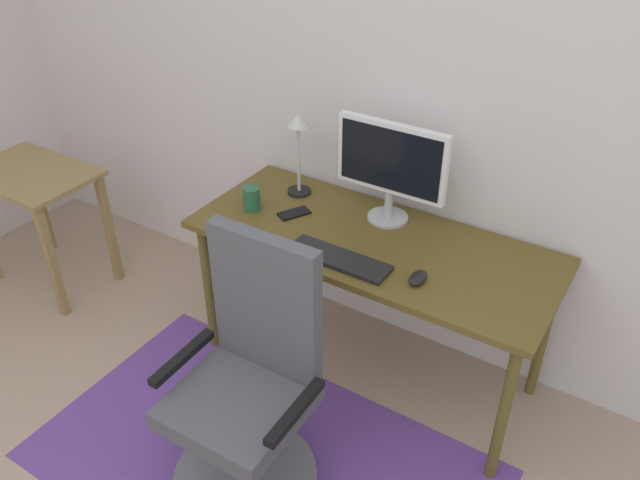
% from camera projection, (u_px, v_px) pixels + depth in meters
% --- Properties ---
extents(wall_back, '(6.00, 0.10, 2.60)m').
position_uv_depth(wall_back, '(434.00, 83.00, 2.61)').
color(wall_back, silver).
rests_on(wall_back, ground).
extents(area_rug, '(1.84, 1.08, 0.01)m').
position_uv_depth(area_rug, '(261.00, 463.00, 2.60)').
color(area_rug, '#653F8F').
rests_on(area_rug, ground).
extents(desk, '(1.55, 0.65, 0.73)m').
position_uv_depth(desk, '(371.00, 253.00, 2.71)').
color(desk, brown).
rests_on(desk, ground).
extents(monitor, '(0.50, 0.18, 0.45)m').
position_uv_depth(monitor, '(391.00, 163.00, 2.66)').
color(monitor, '#B2B2B7').
rests_on(monitor, desk).
extents(keyboard, '(0.43, 0.13, 0.02)m').
position_uv_depth(keyboard, '(339.00, 259.00, 2.53)').
color(keyboard, black).
rests_on(keyboard, desk).
extents(computer_mouse, '(0.06, 0.10, 0.03)m').
position_uv_depth(computer_mouse, '(418.00, 278.00, 2.41)').
color(computer_mouse, black).
rests_on(computer_mouse, desk).
extents(coffee_cup, '(0.08, 0.08, 0.11)m').
position_uv_depth(coffee_cup, '(252.00, 199.00, 2.84)').
color(coffee_cup, '#265D3A').
rests_on(coffee_cup, desk).
extents(cell_phone, '(0.13, 0.16, 0.01)m').
position_uv_depth(cell_phone, '(294.00, 213.00, 2.83)').
color(cell_phone, black).
rests_on(cell_phone, desk).
extents(desk_lamp, '(0.11, 0.11, 0.40)m').
position_uv_depth(desk_lamp, '(298.00, 139.00, 2.85)').
color(desk_lamp, black).
rests_on(desk_lamp, desk).
extents(office_chair, '(0.56, 0.56, 1.06)m').
position_uv_depth(office_chair, '(249.00, 401.00, 2.36)').
color(office_chair, slate).
rests_on(office_chair, ground).
extents(side_table, '(0.67, 0.46, 0.68)m').
position_uv_depth(side_table, '(36.00, 194.00, 3.36)').
color(side_table, olive).
rests_on(side_table, ground).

